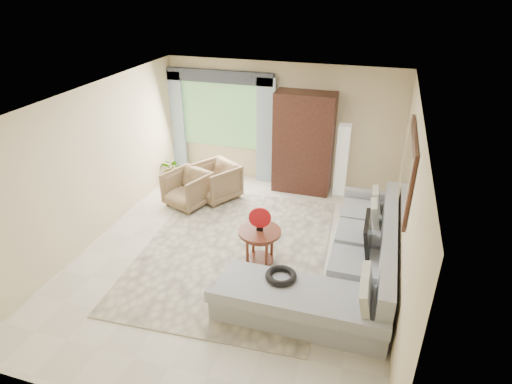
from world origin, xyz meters
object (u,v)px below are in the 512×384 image
(armchair_left, at_px, (187,189))
(sectional_sofa, at_px, (345,267))
(armchair_right, at_px, (216,181))
(armoire, at_px, (304,143))
(potted_plant, at_px, (173,170))
(floor_lamp, at_px, (342,160))
(tv_screen, at_px, (368,234))
(coffee_table, at_px, (260,248))

(armchair_left, bearing_deg, sectional_sofa, -4.96)
(armchair_left, bearing_deg, armchair_right, 66.67)
(armoire, bearing_deg, sectional_sofa, -66.94)
(armchair_left, distance_m, armoire, 2.54)
(armchair_right, xyz_separation_m, potted_plant, (-1.23, 0.48, -0.11))
(floor_lamp, bearing_deg, armoire, -175.71)
(potted_plant, bearing_deg, sectional_sofa, -31.35)
(tv_screen, height_order, armoire, armoire)
(coffee_table, distance_m, armchair_right, 2.48)
(tv_screen, xyz_separation_m, coffee_table, (-1.59, -0.29, -0.37))
(armchair_right, distance_m, potted_plant, 1.32)
(potted_plant, distance_m, armoire, 2.97)
(coffee_table, relative_size, potted_plant, 1.23)
(sectional_sofa, xyz_separation_m, armchair_left, (-3.26, 1.55, 0.07))
(potted_plant, xyz_separation_m, floor_lamp, (3.63, 0.48, 0.48))
(sectional_sofa, height_order, potted_plant, sectional_sofa)
(tv_screen, relative_size, potted_plant, 1.37)
(sectional_sofa, xyz_separation_m, coffee_table, (-1.32, 0.03, 0.06))
(coffee_table, bearing_deg, armchair_left, 142.05)
(armchair_left, bearing_deg, coffee_table, -17.56)
(coffee_table, xyz_separation_m, floor_lamp, (0.89, 2.93, 0.40))
(armchair_left, distance_m, potted_plant, 1.23)
(coffee_table, bearing_deg, potted_plant, 138.29)
(armoire, distance_m, floor_lamp, 0.86)
(armoire, relative_size, floor_lamp, 1.40)
(armchair_left, bearing_deg, potted_plant, 151.12)
(armchair_right, height_order, potted_plant, armchair_right)
(sectional_sofa, xyz_separation_m, potted_plant, (-4.06, 2.47, -0.01))
(potted_plant, bearing_deg, floor_lamp, 7.58)
(potted_plant, bearing_deg, coffee_table, -41.71)
(tv_screen, xyz_separation_m, potted_plant, (-4.33, 2.15, -0.45))
(armchair_right, bearing_deg, armchair_left, -101.57)
(tv_screen, bearing_deg, potted_plant, 153.61)
(armchair_right, distance_m, armoire, 1.96)
(sectional_sofa, relative_size, armchair_left, 4.43)
(armchair_left, xyz_separation_m, armoire, (2.03, 1.35, 0.69))
(floor_lamp, bearing_deg, tv_screen, -75.10)
(tv_screen, height_order, armchair_left, tv_screen)
(armchair_right, bearing_deg, potted_plant, -169.38)
(armchair_right, bearing_deg, floor_lamp, 54.07)
(armchair_right, height_order, floor_lamp, floor_lamp)
(coffee_table, distance_m, potted_plant, 3.67)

